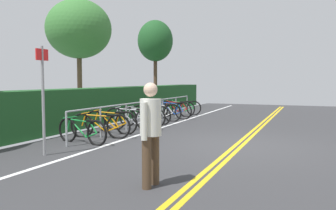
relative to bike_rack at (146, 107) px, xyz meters
The scene contains 20 objects.
ground_plane 4.71m from the bike_rack, 125.17° to the right, with size 29.83×10.04×0.05m, color #353538.
centre_line_yellow_inner 4.77m from the bike_rack, 124.61° to the right, with size 26.85×0.10×0.00m, color gold.
centre_line_yellow_outer 4.64m from the bike_rack, 125.74° to the right, with size 26.85×0.10×0.00m, color gold.
bike_lane_stripe_white 2.87m from the bike_rack, 163.68° to the right, with size 26.85×0.12×0.00m, color white.
bike_rack is the anchor object (origin of this frame).
bicycle_0 3.94m from the bike_rack, behind, with size 0.49×1.68×0.68m.
bicycle_1 3.03m from the bike_rack, behind, with size 0.47×1.77×0.73m.
bicycle_2 2.26m from the bike_rack, behind, with size 0.46×1.74×0.74m.
bicycle_3 1.34m from the bike_rack, behind, with size 0.51×1.78×0.77m.
bicycle_4 0.50m from the bike_rack, behind, with size 0.46×1.78×0.72m.
bicycle_5 0.48m from the bike_rack, ahead, with size 0.46×1.70×0.72m.
bicycle_6 1.27m from the bike_rack, ahead, with size 0.51×1.65×0.73m.
bicycle_7 2.19m from the bike_rack, ahead, with size 0.46×1.77×0.76m.
bicycle_8 3.09m from the bike_rack, ahead, with size 0.61×1.62×0.74m.
bicycle_9 3.93m from the bike_rack, ahead, with size 0.69×1.69×0.70m.
pedestrian 7.29m from the bike_rack, 153.75° to the right, with size 0.49×0.32×1.57m.
sign_post_near 5.45m from the bike_rack, behind, with size 0.36×0.06×2.31m.
hedge_backdrop 2.47m from the bike_rack, 52.63° to the left, with size 17.84×1.04×1.31m, color #1C4C21.
tree_mid 5.13m from the bike_rack, 70.46° to the left, with size 2.77×2.77×5.03m.
tree_far_right 9.15m from the bike_rack, 22.11° to the left, with size 2.09×2.09×5.13m.
Camera 1 is at (-8.56, -1.62, 1.60)m, focal length 37.61 mm.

